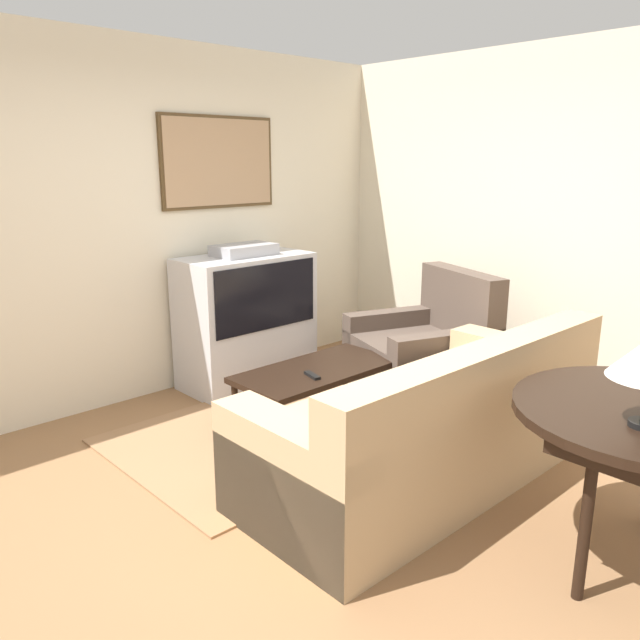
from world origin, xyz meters
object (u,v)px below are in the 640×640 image
object	(u,v)px
tv	(246,319)
coffee_table	(317,373)
armchair	(424,353)
couch	(431,428)

from	to	relation	value
tv	coffee_table	xyz separation A→B (m)	(-0.15, -1.01, -0.18)
tv	armchair	size ratio (longest dim) A/B	0.97
tv	coffee_table	size ratio (longest dim) A/B	0.99
armchair	tv	bearing A→B (deg)	-118.97
couch	coffee_table	bearing A→B (deg)	-93.03
armchair	coffee_table	world-z (taller)	armchair
armchair	couch	bearing A→B (deg)	-30.80
tv	armchair	world-z (taller)	tv
tv	armchair	bearing A→B (deg)	-49.34
tv	armchair	xyz separation A→B (m)	(0.96, -1.11, -0.25)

